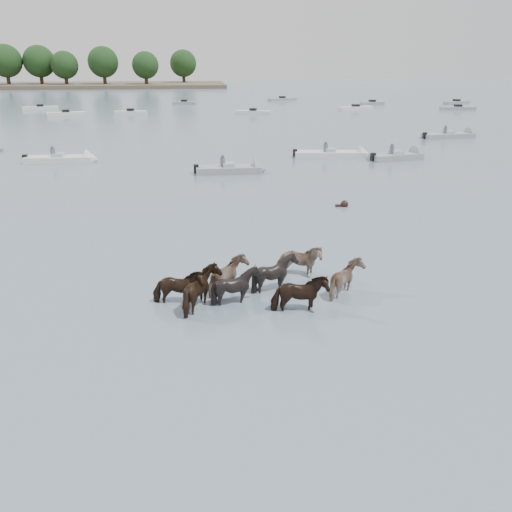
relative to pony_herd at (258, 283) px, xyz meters
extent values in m
plane|color=slate|center=(-1.83, -1.31, -0.50)|extent=(400.00, 400.00, 0.00)
imported|color=black|center=(-2.67, -0.19, -0.02)|extent=(1.76, 0.85, 1.46)
imported|color=gray|center=(-0.93, 0.56, -0.02)|extent=(1.59, 1.74, 1.48)
imported|color=black|center=(0.68, 0.54, 0.03)|extent=(1.83, 1.75, 1.58)
imported|color=gray|center=(1.78, 1.74, -0.03)|extent=(1.87, 1.18, 1.46)
imported|color=black|center=(-1.87, -0.61, 0.03)|extent=(1.36, 1.59, 1.58)
imported|color=black|center=(-0.75, -0.33, 0.01)|extent=(1.82, 1.77, 1.52)
imported|color=black|center=(1.18, -1.25, 0.00)|extent=(1.82, 0.87, 1.52)
imported|color=gray|center=(3.09, -0.18, -0.03)|extent=(1.58, 1.72, 1.45)
sphere|color=black|center=(6.21, 10.97, -0.38)|extent=(0.44, 0.44, 0.44)
cube|color=black|center=(5.96, 10.97, -0.48)|extent=(0.50, 0.22, 0.18)
cube|color=silver|center=(-12.53, 26.42, -0.30)|extent=(5.18, 1.73, 0.55)
cone|color=silver|center=(-9.96, 26.36, -0.30)|extent=(0.94, 1.62, 1.60)
cube|color=#99ADB7|center=(-12.53, 26.42, 0.05)|extent=(0.83, 1.14, 0.35)
cube|color=black|center=(-15.10, 26.48, -0.15)|extent=(0.36, 0.36, 0.60)
cylinder|color=#595966|center=(-12.93, 26.42, 0.25)|extent=(0.36, 0.36, 0.70)
sphere|color=#595966|center=(-12.93, 26.42, 0.70)|extent=(0.24, 0.24, 0.24)
cube|color=gray|center=(0.48, 20.73, -0.30)|extent=(4.61, 1.64, 0.55)
cone|color=gray|center=(2.78, 20.71, -0.30)|extent=(0.91, 1.61, 1.60)
cube|color=#99ADB7|center=(0.48, 20.73, 0.05)|extent=(0.81, 1.13, 0.35)
cube|color=black|center=(-1.82, 20.75, -0.15)|extent=(0.35, 0.35, 0.60)
cylinder|color=#595966|center=(0.08, 20.73, 0.25)|extent=(0.36, 0.36, 0.70)
sphere|color=#595966|center=(0.08, 20.73, 0.70)|extent=(0.24, 0.24, 0.24)
cube|color=silver|center=(9.33, 26.07, -0.30)|extent=(5.99, 2.35, 0.55)
cone|color=silver|center=(12.22, 25.69, -0.30)|extent=(1.10, 1.70, 1.60)
cube|color=#99ADB7|center=(9.33, 26.07, 0.05)|extent=(0.94, 1.21, 0.35)
cube|color=black|center=(6.43, 26.45, -0.15)|extent=(0.39, 0.39, 0.60)
cylinder|color=#595966|center=(8.93, 26.07, 0.25)|extent=(0.36, 0.36, 0.70)
sphere|color=#595966|center=(8.93, 26.07, 0.70)|extent=(0.24, 0.24, 0.24)
cube|color=gray|center=(14.37, 24.37, -0.30)|extent=(4.55, 2.52, 0.55)
cone|color=gray|center=(16.47, 24.84, -0.30)|extent=(1.23, 1.76, 1.60)
cube|color=#99ADB7|center=(14.37, 24.37, 0.05)|extent=(1.03, 1.27, 0.35)
cube|color=black|center=(12.27, 23.89, -0.15)|extent=(0.42, 0.42, 0.60)
cylinder|color=#595966|center=(13.97, 24.37, 0.25)|extent=(0.36, 0.36, 0.70)
sphere|color=#595966|center=(13.97, 24.37, 0.70)|extent=(0.24, 0.24, 0.24)
cube|color=gray|center=(24.34, 35.53, -0.30)|extent=(5.59, 2.22, 0.55)
cone|color=gray|center=(27.05, 35.85, -0.30)|extent=(1.08, 1.69, 1.60)
cube|color=#99ADB7|center=(24.34, 35.53, 0.05)|extent=(0.93, 1.21, 0.35)
cube|color=black|center=(21.64, 35.22, -0.15)|extent=(0.39, 0.39, 0.60)
cylinder|color=#595966|center=(23.94, 35.53, 0.25)|extent=(0.36, 0.36, 0.70)
sphere|color=#595966|center=(23.94, 35.53, 0.70)|extent=(0.24, 0.24, 0.24)
cube|color=silver|center=(-26.18, 74.01, -0.28)|extent=(5.63, 2.62, 0.60)
cube|color=black|center=(-26.18, 74.01, 0.10)|extent=(1.19, 1.19, 0.50)
cube|color=silver|center=(-19.96, 63.68, -0.28)|extent=(5.40, 2.55, 0.60)
cube|color=black|center=(-19.96, 63.68, 0.10)|extent=(1.19, 1.19, 0.50)
cube|color=silver|center=(-10.86, 64.42, -0.28)|extent=(4.72, 1.77, 0.60)
cube|color=black|center=(-10.86, 64.42, 0.10)|extent=(1.06, 1.06, 0.50)
cube|color=gray|center=(-3.15, 81.55, -0.28)|extent=(4.25, 2.21, 0.60)
cube|color=black|center=(-3.15, 81.55, 0.10)|extent=(1.17, 1.17, 0.50)
cube|color=silver|center=(7.15, 62.59, -0.28)|extent=(5.29, 2.74, 0.60)
cube|color=black|center=(7.15, 62.59, 0.10)|extent=(1.22, 1.22, 0.50)
cube|color=gray|center=(15.94, 88.43, -0.28)|extent=(6.02, 3.84, 0.60)
cube|color=black|center=(15.94, 88.43, 0.10)|extent=(1.33, 1.33, 0.50)
cube|color=silver|center=(24.43, 67.76, -0.28)|extent=(6.08, 3.04, 0.60)
cube|color=black|center=(24.43, 67.76, 0.10)|extent=(1.23, 1.23, 0.50)
cube|color=gray|center=(30.36, 77.01, -0.28)|extent=(4.30, 2.10, 0.60)
cube|color=black|center=(30.36, 77.01, 0.10)|extent=(1.14, 1.14, 0.50)
cube|color=gray|center=(40.70, 65.51, -0.28)|extent=(5.60, 1.75, 0.60)
cube|color=black|center=(40.70, 65.51, 0.10)|extent=(1.04, 1.04, 0.50)
cube|color=gray|center=(46.13, 76.63, -0.28)|extent=(5.41, 3.27, 0.60)
cube|color=black|center=(46.13, 76.63, 0.10)|extent=(1.29, 1.29, 0.50)
cylinder|color=#382619|center=(-52.84, 144.97, 1.51)|extent=(1.00, 1.00, 4.01)
sphere|color=black|center=(-52.84, 144.97, 6.74)|extent=(8.91, 8.91, 8.91)
cylinder|color=#382619|center=(-44.19, 146.40, 1.47)|extent=(1.00, 1.00, 3.93)
sphere|color=black|center=(-44.19, 146.40, 6.60)|extent=(8.73, 8.73, 8.73)
cylinder|color=#382619|center=(-36.84, 144.07, 1.20)|extent=(1.00, 1.00, 3.40)
sphere|color=black|center=(-36.84, 144.07, 5.64)|extent=(7.56, 7.56, 7.56)
cylinder|color=#382619|center=(-26.30, 145.03, 1.42)|extent=(1.00, 1.00, 3.84)
sphere|color=black|center=(-26.30, 145.03, 6.43)|extent=(8.53, 8.53, 8.53)
cylinder|color=#382619|center=(-14.37, 143.10, 1.19)|extent=(1.00, 1.00, 3.37)
sphere|color=black|center=(-14.37, 143.10, 5.59)|extent=(7.49, 7.49, 7.49)
cylinder|color=#382619|center=(-3.76, 153.59, 1.30)|extent=(1.00, 1.00, 3.59)
sphere|color=black|center=(-3.76, 153.59, 5.98)|extent=(7.98, 7.98, 7.98)
camera|label=1|loc=(-2.00, -15.89, 7.12)|focal=36.16mm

